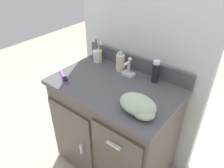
# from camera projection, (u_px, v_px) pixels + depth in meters

# --- Properties ---
(ground_plane) EXTENTS (6.00, 6.00, 0.00)m
(ground_plane) POSITION_uv_depth(u_px,v_px,m) (114.00, 160.00, 1.91)
(ground_plane) COLOR #ADA393
(wall_back) EXTENTS (1.06, 0.08, 2.20)m
(wall_back) POSITION_uv_depth(u_px,v_px,m) (143.00, 28.00, 1.52)
(wall_back) COLOR silver
(wall_back) RESTS_ON ground_plane
(vanity) EXTENTS (0.88, 0.56, 0.79)m
(vanity) POSITION_uv_depth(u_px,v_px,m) (114.00, 126.00, 1.68)
(vanity) COLOR brown
(vanity) RESTS_ON ground_plane
(backsplash) EXTENTS (0.88, 0.02, 0.11)m
(backsplash) POSITION_uv_depth(u_px,v_px,m) (136.00, 63.00, 1.62)
(backsplash) COLOR #4C4C51
(backsplash) RESTS_ON vanity
(sink_faucet) EXTENTS (0.09, 0.09, 0.14)m
(sink_faucet) POSITION_uv_depth(u_px,v_px,m) (128.00, 69.00, 1.56)
(sink_faucet) COLOR silver
(sink_faucet) RESTS_ON vanity
(toothbrush_cup) EXTENTS (0.09, 0.07, 0.19)m
(toothbrush_cup) POSITION_uv_depth(u_px,v_px,m) (98.00, 55.00, 1.74)
(toothbrush_cup) COLOR white
(toothbrush_cup) RESTS_ON vanity
(soap_dispenser) EXTENTS (0.07, 0.07, 0.16)m
(soap_dispenser) POSITION_uv_depth(u_px,v_px,m) (120.00, 62.00, 1.61)
(soap_dispenser) COLOR beige
(soap_dispenser) RESTS_ON vanity
(shaving_cream_can) EXTENTS (0.05, 0.05, 0.16)m
(shaving_cream_can) POSITION_uv_depth(u_px,v_px,m) (156.00, 72.00, 1.47)
(shaving_cream_can) COLOR black
(shaving_cream_can) RESTS_ON vanity
(hairbrush) EXTENTS (0.18, 0.11, 0.03)m
(hairbrush) POSITION_uv_depth(u_px,v_px,m) (64.00, 78.00, 1.53)
(hairbrush) COLOR purple
(hairbrush) RESTS_ON vanity
(hand_towel) EXTENTS (0.23, 0.15, 0.11)m
(hand_towel) POSITION_uv_depth(u_px,v_px,m) (139.00, 106.00, 1.20)
(hand_towel) COLOR #A8BCA3
(hand_towel) RESTS_ON vanity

